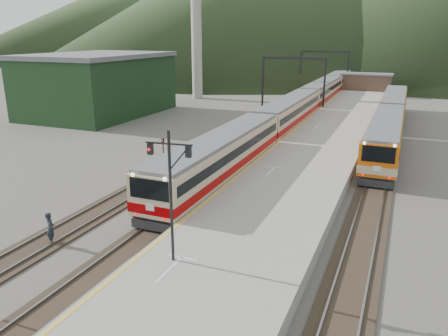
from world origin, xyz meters
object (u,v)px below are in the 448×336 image
at_px(signal_mast, 170,183).
at_px(worker, 51,228).
at_px(second_train, 390,119).
at_px(main_train, 322,91).

xyz_separation_m(signal_mast, worker, (-8.06, 0.55, -3.91)).
xyz_separation_m(second_train, signal_mast, (-7.97, -36.05, 2.89)).
height_order(second_train, signal_mast, signal_mast).
height_order(signal_mast, worker, signal_mast).
bearing_deg(main_train, worker, -94.60).
height_order(main_train, signal_mast, signal_mast).
distance_m(main_train, worker, 56.48).
bearing_deg(main_train, second_train, -61.05).
xyz_separation_m(second_train, worker, (-16.03, -35.50, -1.03)).
relative_size(second_train, worker, 20.58).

